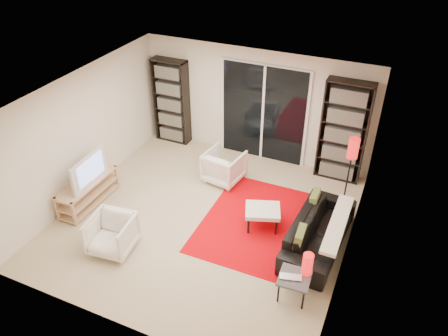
{
  "coord_description": "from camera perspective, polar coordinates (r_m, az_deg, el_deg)",
  "views": [
    {
      "loc": [
        2.79,
        -5.44,
        5.18
      ],
      "look_at": [
        0.25,
        0.3,
        1.0
      ],
      "focal_mm": 35.0,
      "sensor_mm": 36.0,
      "label": 1
    }
  ],
  "objects": [
    {
      "name": "rug",
      "position": [
        7.96,
        4.17,
        -7.03
      ],
      "size": [
        1.83,
        2.47,
        0.01
      ],
      "primitive_type": "cube",
      "rotation": [
        0.0,
        0.0,
        0.01
      ],
      "color": "#D90009",
      "rests_on": "floor"
    },
    {
      "name": "wall_back",
      "position": [
        9.31,
        4.11,
        8.26
      ],
      "size": [
        5.0,
        0.02,
        2.4
      ],
      "primitive_type": "cube",
      "color": "#F0E6CF",
      "rests_on": "ground"
    },
    {
      "name": "table_lamp",
      "position": [
        6.5,
        10.86,
        -12.21
      ],
      "size": [
        0.16,
        0.16,
        0.35
      ],
      "primitive_type": "cylinder",
      "color": "red",
      "rests_on": "side_table"
    },
    {
      "name": "tv",
      "position": [
        8.31,
        -17.76,
        -0.1
      ],
      "size": [
        0.17,
        0.98,
        0.56
      ],
      "primitive_type": "imported",
      "rotation": [
        0.0,
        0.0,
        1.62
      ],
      "color": "black",
      "rests_on": "tv_stand"
    },
    {
      "name": "ceiling",
      "position": [
        6.72,
        -3.02,
        9.16
      ],
      "size": [
        5.0,
        5.0,
        0.02
      ],
      "primitive_type": "cube",
      "color": "white",
      "rests_on": "wall_back"
    },
    {
      "name": "bookshelf_left",
      "position": [
        10.03,
        -6.89,
        8.61
      ],
      "size": [
        0.8,
        0.3,
        1.95
      ],
      "color": "black",
      "rests_on": "ground"
    },
    {
      "name": "side_table",
      "position": [
        6.58,
        9.19,
        -14.14
      ],
      "size": [
        0.48,
        0.48,
        0.4
      ],
      "color": "#47484D",
      "rests_on": "floor"
    },
    {
      "name": "wall_left",
      "position": [
        8.57,
        -17.96,
        4.22
      ],
      "size": [
        0.02,
        5.0,
        2.4
      ],
      "primitive_type": "cube",
      "color": "#F0E6CF",
      "rests_on": "ground"
    },
    {
      "name": "floor_lamp",
      "position": [
        8.06,
        16.38,
        1.65
      ],
      "size": [
        0.21,
        0.21,
        1.42
      ],
      "color": "black",
      "rests_on": "floor"
    },
    {
      "name": "tv_stand",
      "position": [
        8.61,
        -17.28,
        -2.94
      ],
      "size": [
        0.43,
        1.36,
        0.5
      ],
      "color": "#E5B789",
      "rests_on": "floor"
    },
    {
      "name": "armchair_back",
      "position": [
        8.81,
        0.0,
        0.23
      ],
      "size": [
        0.8,
        0.81,
        0.66
      ],
      "primitive_type": "imported",
      "rotation": [
        0.0,
        0.0,
        3.0
      ],
      "color": "white",
      "rests_on": "floor"
    },
    {
      "name": "ottoman",
      "position": [
        7.66,
        5.07,
        -5.65
      ],
      "size": [
        0.73,
        0.66,
        0.4
      ],
      "color": "white",
      "rests_on": "floor"
    },
    {
      "name": "armchair_front",
      "position": [
        7.46,
        -14.44,
        -8.36
      ],
      "size": [
        0.76,
        0.78,
        0.64
      ],
      "primitive_type": "imported",
      "rotation": [
        0.0,
        0.0,
        0.11
      ],
      "color": "white",
      "rests_on": "floor"
    },
    {
      "name": "sliding_door",
      "position": [
        9.29,
        5.16,
        7.1
      ],
      "size": [
        1.92,
        0.08,
        2.16
      ],
      "color": "white",
      "rests_on": "ground"
    },
    {
      "name": "laptop",
      "position": [
        6.49,
        8.67,
        -14.19
      ],
      "size": [
        0.36,
        0.28,
        0.03
      ],
      "primitive_type": "imported",
      "rotation": [
        0.0,
        0.0,
        0.26
      ],
      "color": "silver",
      "rests_on": "side_table"
    },
    {
      "name": "floor",
      "position": [
        8.02,
        -2.52,
        -6.65
      ],
      "size": [
        5.0,
        5.0,
        0.0
      ],
      "primitive_type": "plane",
      "color": "#C6B58D",
      "rests_on": "ground"
    },
    {
      "name": "wall_right",
      "position": [
        6.75,
        16.72,
        -4.16
      ],
      "size": [
        0.02,
        5.0,
        2.4
      ],
      "primitive_type": "cube",
      "color": "#F0E6CF",
      "rests_on": "ground"
    },
    {
      "name": "bookshelf_right",
      "position": [
        8.85,
        15.32,
        4.55
      ],
      "size": [
        0.9,
        0.3,
        2.1
      ],
      "color": "black",
      "rests_on": "ground"
    },
    {
      "name": "wall_front",
      "position": [
        5.68,
        -14.18,
        -12.15
      ],
      "size": [
        5.0,
        0.02,
        2.4
      ],
      "primitive_type": "cube",
      "color": "#F0E6CF",
      "rests_on": "ground"
    },
    {
      "name": "sofa",
      "position": [
        7.48,
        12.32,
        -8.14
      ],
      "size": [
        0.89,
        2.02,
        0.58
      ],
      "primitive_type": "imported",
      "rotation": [
        0.0,
        0.0,
        1.51
      ],
      "color": "black",
      "rests_on": "floor"
    }
  ]
}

